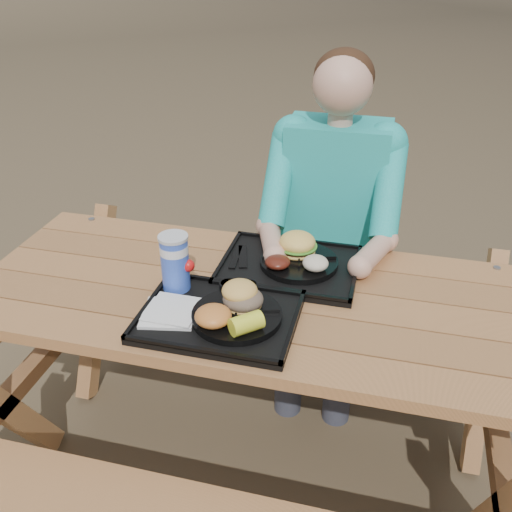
# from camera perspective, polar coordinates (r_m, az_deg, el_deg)

# --- Properties ---
(ground) EXTENTS (60.00, 60.00, 0.00)m
(ground) POSITION_cam_1_polar(r_m,az_deg,el_deg) (2.30, 0.00, -19.40)
(ground) COLOR #999999
(ground) RESTS_ON ground
(picnic_table) EXTENTS (1.80, 1.49, 0.75)m
(picnic_table) POSITION_cam_1_polar(r_m,az_deg,el_deg) (2.03, 0.00, -12.47)
(picnic_table) COLOR #999999
(picnic_table) RESTS_ON ground
(tray_near) EXTENTS (0.45, 0.35, 0.02)m
(tray_near) POSITION_cam_1_polar(r_m,az_deg,el_deg) (1.67, -3.70, -6.15)
(tray_near) COLOR black
(tray_near) RESTS_ON picnic_table
(tray_far) EXTENTS (0.45, 0.35, 0.02)m
(tray_far) POSITION_cam_1_polar(r_m,az_deg,el_deg) (1.90, 3.35, -1.15)
(tray_far) COLOR black
(tray_far) RESTS_ON picnic_table
(plate_near) EXTENTS (0.26, 0.26, 0.02)m
(plate_near) POSITION_cam_1_polar(r_m,az_deg,el_deg) (1.64, -1.93, -5.97)
(plate_near) COLOR black
(plate_near) RESTS_ON tray_near
(plate_far) EXTENTS (0.26, 0.26, 0.02)m
(plate_far) POSITION_cam_1_polar(r_m,az_deg,el_deg) (1.90, 4.32, -0.59)
(plate_far) COLOR black
(plate_far) RESTS_ON tray_far
(napkin_stack) EXTENTS (0.18, 0.18, 0.02)m
(napkin_stack) POSITION_cam_1_polar(r_m,az_deg,el_deg) (1.67, -8.69, -5.56)
(napkin_stack) COLOR silver
(napkin_stack) RESTS_ON tray_near
(soda_cup) EXTENTS (0.09, 0.09, 0.17)m
(soda_cup) POSITION_cam_1_polar(r_m,az_deg,el_deg) (1.75, -8.09, -0.77)
(soda_cup) COLOR #183EBB
(soda_cup) RESTS_ON tray_near
(condiment_bbq) EXTENTS (0.06, 0.06, 0.03)m
(condiment_bbq) POSITION_cam_1_polar(r_m,az_deg,el_deg) (1.75, -2.78, -3.14)
(condiment_bbq) COLOR black
(condiment_bbq) RESTS_ON tray_near
(condiment_mustard) EXTENTS (0.05, 0.05, 0.03)m
(condiment_mustard) POSITION_cam_1_polar(r_m,az_deg,el_deg) (1.75, -0.70, -3.22)
(condiment_mustard) COLOR gold
(condiment_mustard) RESTS_ON tray_near
(sandwich) EXTENTS (0.11, 0.11, 0.11)m
(sandwich) POSITION_cam_1_polar(r_m,az_deg,el_deg) (1.63, -1.32, -3.34)
(sandwich) COLOR #E6AD51
(sandwich) RESTS_ON plate_near
(mac_cheese) EXTENTS (0.10, 0.10, 0.05)m
(mac_cheese) POSITION_cam_1_polar(r_m,az_deg,el_deg) (1.58, -4.30, -6.00)
(mac_cheese) COLOR orange
(mac_cheese) RESTS_ON plate_near
(corn_cob) EXTENTS (0.13, 0.13, 0.05)m
(corn_cob) POSITION_cam_1_polar(r_m,az_deg,el_deg) (1.55, -0.97, -6.75)
(corn_cob) COLOR yellow
(corn_cob) RESTS_ON plate_near
(cutlery_far) EXTENTS (0.07, 0.16, 0.01)m
(cutlery_far) POSITION_cam_1_polar(r_m,az_deg,el_deg) (1.94, -1.34, -0.03)
(cutlery_far) COLOR black
(cutlery_far) RESTS_ON tray_far
(burger) EXTENTS (0.12, 0.12, 0.11)m
(burger) POSITION_cam_1_polar(r_m,az_deg,el_deg) (1.91, 4.18, 1.82)
(burger) COLOR #F5C156
(burger) RESTS_ON plate_far
(baked_beans) EXTENTS (0.08, 0.08, 0.04)m
(baked_beans) POSITION_cam_1_polar(r_m,az_deg,el_deg) (1.84, 2.18, -0.62)
(baked_beans) COLOR #521A10
(baked_beans) RESTS_ON plate_far
(potato_salad) EXTENTS (0.08, 0.08, 0.05)m
(potato_salad) POSITION_cam_1_polar(r_m,az_deg,el_deg) (1.83, 5.97, -0.71)
(potato_salad) COLOR beige
(potato_salad) RESTS_ON plate_far
(diner) EXTENTS (0.48, 0.84, 1.28)m
(diner) POSITION_cam_1_polar(r_m,az_deg,el_deg) (2.32, 7.50, 1.28)
(diner) COLOR teal
(diner) RESTS_ON ground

